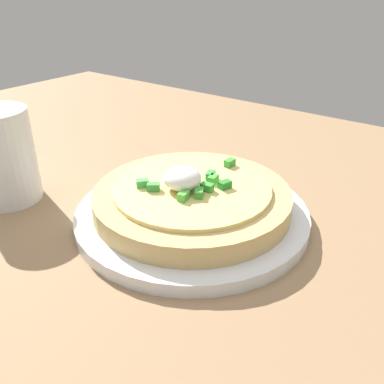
% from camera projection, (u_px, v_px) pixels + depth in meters
% --- Properties ---
extents(dining_table, '(1.22, 0.80, 0.02)m').
position_uv_depth(dining_table, '(161.00, 194.00, 0.52)').
color(dining_table, '#957450').
rests_on(dining_table, ground).
extents(plate, '(0.25, 0.25, 0.01)m').
position_uv_depth(plate, '(192.00, 214.00, 0.44)').
color(plate, white).
rests_on(plate, dining_table).
extents(pizza, '(0.21, 0.21, 0.05)m').
position_uv_depth(pizza, '(192.00, 197.00, 0.43)').
color(pizza, tan).
rests_on(pizza, plate).
extents(cup_near, '(0.08, 0.08, 0.11)m').
position_uv_depth(cup_near, '(1.00, 158.00, 0.46)').
color(cup_near, silver).
rests_on(cup_near, dining_table).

